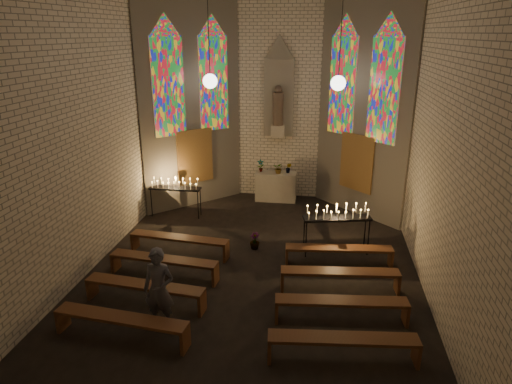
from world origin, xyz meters
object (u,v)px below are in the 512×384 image
altar (276,186)px  visitor (159,289)px  votive_stand_left (175,186)px  aisle_flower_pot (255,241)px  votive_stand_right (337,215)px

altar → visitor: bearing=-100.9°
votive_stand_left → visitor: size_ratio=0.95×
altar → aisle_flower_pot: bearing=-92.3°
votive_stand_right → altar: bearing=105.1°
votive_stand_right → aisle_flower_pot: bearing=169.0°
votive_stand_left → votive_stand_right: bearing=-21.7°
votive_stand_left → visitor: (1.53, -5.70, -0.17)m
votive_stand_right → visitor: 5.15m
votive_stand_left → votive_stand_right: size_ratio=0.90×
altar → votive_stand_right: votive_stand_right is taller
aisle_flower_pot → visitor: visitor is taller
aisle_flower_pot → votive_stand_right: bearing=1.5°
aisle_flower_pot → altar: bearing=87.7°
altar → aisle_flower_pot: size_ratio=3.00×
votive_stand_left → visitor: visitor is taller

